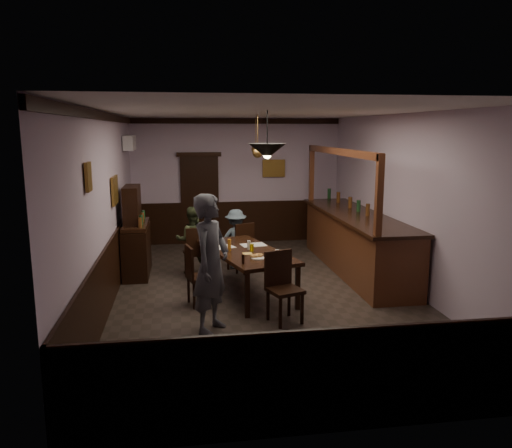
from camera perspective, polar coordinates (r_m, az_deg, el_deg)
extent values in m
cube|color=#2D2621|center=(8.52, 0.89, -7.92)|extent=(5.00, 8.00, 0.01)
cube|color=white|center=(8.08, 0.95, 12.71)|extent=(5.00, 8.00, 0.01)
cube|color=#C7ADC9|center=(12.10, -2.22, 4.93)|extent=(5.00, 0.01, 3.00)
cube|color=#C7ADC9|center=(4.36, 9.67, -5.69)|extent=(5.00, 0.01, 3.00)
cube|color=#C7ADC9|center=(8.14, -16.72, 1.65)|extent=(0.01, 8.00, 3.00)
cube|color=#C7ADC9|center=(8.92, 16.98, 2.40)|extent=(0.01, 8.00, 3.00)
cube|color=black|center=(8.31, -1.16, -3.21)|extent=(1.56, 2.39, 0.06)
cube|color=black|center=(7.35, -1.00, -8.12)|extent=(0.07, 0.07, 0.69)
cube|color=black|center=(7.71, 4.78, -7.26)|extent=(0.07, 0.07, 0.69)
cube|color=black|center=(9.18, -6.10, -4.33)|extent=(0.07, 0.07, 0.69)
cube|color=black|center=(9.47, -1.26, -3.80)|extent=(0.07, 0.07, 0.69)
cube|color=black|center=(9.45, -6.92, -3.30)|extent=(0.47, 0.47, 0.05)
cube|color=black|center=(9.21, -6.74, -1.97)|extent=(0.41, 0.10, 0.49)
cube|color=black|center=(9.70, -6.10, -4.33)|extent=(0.04, 0.04, 0.42)
cube|color=black|center=(9.64, -8.05, -4.46)|extent=(0.04, 0.04, 0.42)
cube|color=black|center=(9.38, -5.69, -4.84)|extent=(0.04, 0.04, 0.42)
cube|color=black|center=(9.32, -7.71, -4.98)|extent=(0.04, 0.04, 0.42)
cube|color=black|center=(9.75, -1.87, -2.76)|extent=(0.55, 0.55, 0.05)
cube|color=black|center=(9.53, -1.29, -1.42)|extent=(0.40, 0.21, 0.50)
cube|color=black|center=(10.03, -1.53, -3.75)|extent=(0.04, 0.04, 0.43)
cube|color=black|center=(9.87, -3.21, -4.01)|extent=(0.04, 0.04, 0.43)
cube|color=black|center=(9.75, -0.50, -4.17)|extent=(0.04, 0.04, 0.43)
cube|color=black|center=(9.58, -2.21, -4.44)|extent=(0.04, 0.04, 0.43)
cube|color=black|center=(7.16, 3.33, -7.59)|extent=(0.56, 0.56, 0.05)
cube|color=black|center=(7.24, 2.54, -5.04)|extent=(0.43, 0.18, 0.52)
cube|color=black|center=(7.01, 2.80, -10.12)|extent=(0.04, 0.04, 0.45)
cube|color=black|center=(7.19, 5.28, -9.62)|extent=(0.04, 0.04, 0.45)
cube|color=black|center=(7.30, 1.37, -9.25)|extent=(0.04, 0.04, 0.45)
cube|color=black|center=(7.47, 3.79, -8.80)|extent=(0.04, 0.04, 0.45)
cube|color=black|center=(7.91, -6.27, -6.06)|extent=(0.50, 0.50, 0.05)
cube|color=black|center=(7.79, -7.64, -4.32)|extent=(0.13, 0.41, 0.49)
cube|color=black|center=(7.87, -4.71, -7.89)|extent=(0.04, 0.04, 0.42)
cube|color=black|center=(8.18, -5.42, -7.19)|extent=(0.04, 0.04, 0.42)
cube|color=black|center=(7.78, -7.09, -8.15)|extent=(0.04, 0.04, 0.42)
cube|color=black|center=(8.09, -7.71, -7.43)|extent=(0.04, 0.04, 0.42)
imported|color=#4D4F58|center=(6.75, -5.16, -4.53)|extent=(0.74, 0.83, 1.90)
imported|color=#384328|center=(9.59, -7.31, -1.84)|extent=(0.65, 0.51, 1.29)
imported|color=#4D5F6E|center=(9.90, -2.32, -1.71)|extent=(0.80, 0.51, 1.18)
cube|color=silver|center=(8.50, -3.95, -2.67)|extent=(0.51, 0.44, 0.01)
cube|color=silver|center=(8.65, -0.30, -2.41)|extent=(0.47, 0.37, 0.01)
cube|color=#DFB152|center=(8.06, -1.00, -3.40)|extent=(0.19, 0.19, 0.00)
cylinder|color=white|center=(7.95, 2.19, -3.58)|extent=(0.15, 0.15, 0.01)
imported|color=white|center=(7.98, 2.45, -3.22)|extent=(0.10, 0.10, 0.07)
cylinder|color=white|center=(7.77, 0.26, -3.91)|extent=(0.22, 0.22, 0.01)
torus|color=#C68C47|center=(7.79, -0.20, -3.65)|extent=(0.13, 0.13, 0.04)
torus|color=#C68C47|center=(7.83, 0.35, -3.57)|extent=(0.13, 0.13, 0.04)
cylinder|color=yellow|center=(8.22, -0.49, -2.71)|extent=(0.07, 0.07, 0.12)
cylinder|color=#BF721E|center=(8.23, -3.06, -2.42)|extent=(0.06, 0.06, 0.20)
cylinder|color=silver|center=(8.34, -0.82, -2.41)|extent=(0.06, 0.06, 0.15)
cylinder|color=black|center=(7.46, -1.48, -4.03)|extent=(0.04, 0.04, 0.14)
cube|color=black|center=(9.73, -13.46, -3.01)|extent=(0.46, 1.28, 0.92)
cube|color=black|center=(9.63, -13.59, -0.09)|extent=(0.44, 1.24, 0.07)
cube|color=black|center=(9.57, -13.99, 2.06)|extent=(0.28, 0.83, 0.73)
cube|color=#522615|center=(9.90, 11.33, -2.19)|extent=(0.89, 4.14, 1.09)
cube|color=black|center=(9.78, 11.34, 1.01)|extent=(0.99, 4.24, 0.06)
cube|color=#522615|center=(9.54, 9.48, 8.17)|extent=(0.10, 4.04, 0.12)
cube|color=#522615|center=(7.74, 13.84, 3.04)|extent=(0.10, 0.10, 1.28)
cube|color=#522615|center=(11.46, 6.34, 5.69)|extent=(0.10, 0.10, 1.28)
cube|color=black|center=(12.04, -6.44, 2.68)|extent=(0.90, 0.06, 2.10)
cube|color=white|center=(10.92, -14.26, 8.98)|extent=(0.20, 0.85, 0.30)
cube|color=olive|center=(6.49, -18.62, 5.13)|extent=(0.04, 0.28, 0.36)
cube|color=olive|center=(8.89, -15.83, 3.73)|extent=(0.04, 0.62, 0.48)
cube|color=olive|center=(12.17, 2.04, 6.38)|extent=(0.55, 0.04, 0.42)
cylinder|color=black|center=(7.33, 1.30, 10.62)|extent=(0.02, 0.02, 0.59)
cone|color=black|center=(7.34, 1.29, 8.33)|extent=(0.56, 0.56, 0.22)
sphere|color=#FFD88C|center=(7.34, 1.29, 7.94)|extent=(0.12, 0.12, 0.12)
cylinder|color=#BF8C3F|center=(9.41, 0.19, 10.30)|extent=(0.02, 0.02, 0.70)
cone|color=#BF8C3F|center=(9.41, 0.19, 8.17)|extent=(0.20, 0.20, 0.22)
sphere|color=#FFD88C|center=(9.42, 0.19, 7.86)|extent=(0.12, 0.12, 0.12)
cylinder|color=#BF8C3F|center=(10.97, -0.02, 10.36)|extent=(0.02, 0.02, 0.70)
cone|color=#BF8C3F|center=(10.98, -0.02, 8.53)|extent=(0.20, 0.20, 0.22)
sphere|color=#FFD88C|center=(10.98, -0.02, 8.27)|extent=(0.12, 0.12, 0.12)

